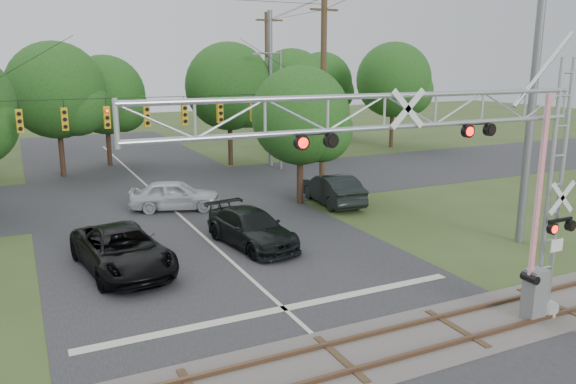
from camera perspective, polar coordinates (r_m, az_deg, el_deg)
name	(u,v)px	position (r m, az deg, el deg)	size (l,w,h in m)	color
road_main	(235,265)	(22.24, -5.45, -7.36)	(14.00, 90.00, 0.02)	#262528
road_cross	(154,192)	(35.19, -13.47, -0.01)	(90.00, 12.00, 0.02)	#262528
railroad_track	(340,359)	(15.65, 5.34, -16.53)	(90.00, 3.20, 0.17)	#524E47
crossing_gantry	(460,169)	(15.64, 17.09, 2.22)	(13.20, 1.01, 7.89)	gray
traffic_signal_span	(181,104)	(30.72, -10.79, 8.79)	(19.34, 0.36, 11.50)	slate
pickup_black	(122,250)	(22.20, -16.49, -5.65)	(2.75, 5.96, 1.66)	black
car_dark	(252,228)	(24.24, -3.72, -3.69)	(2.17, 5.34, 1.55)	black
sedan_silver	(175,195)	(30.63, -11.40, -0.30)	(1.91, 4.75, 1.62)	#B9BEC2
suv_dark	(332,189)	(31.35, 4.53, 0.31)	(1.80, 5.17, 1.70)	black
streetlight	(279,104)	(40.87, -0.97, 8.89)	(2.28, 0.24, 8.55)	slate
utility_poles	(212,87)	(33.44, -7.70, 10.54)	(25.35, 29.43, 14.49)	#3B2D1B
treeline	(133,91)	(43.23, -15.49, 9.89)	(52.57, 29.60, 9.58)	#362418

